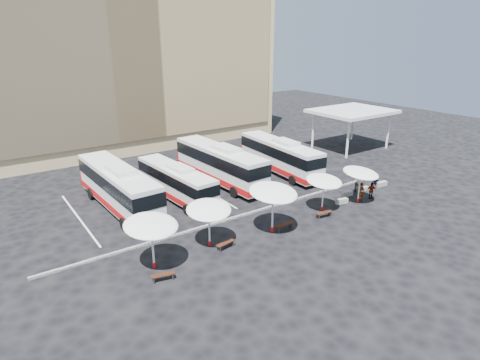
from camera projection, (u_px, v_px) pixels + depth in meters
ground at (251, 217)px, 33.89m from camera, size 120.00×120.00×0.00m
sandstone_building at (112, 49)px, 54.13m from camera, size 42.00×18.25×29.60m
service_canopy at (352, 112)px, 52.86m from camera, size 10.00×8.00×5.20m
curb_divider at (247, 214)px, 34.25m from camera, size 34.00×0.25×0.15m
bay_lines at (203, 189)px, 40.05m from camera, size 24.15×12.00×0.01m
bus_0 at (118, 186)px, 34.79m from camera, size 3.39×13.05×4.11m
bus_1 at (176, 181)px, 36.98m from camera, size 3.09×10.89×3.41m
bus_2 at (220, 163)px, 41.13m from camera, size 3.43×13.00×4.09m
bus_3 at (280, 155)px, 44.23m from camera, size 3.42×12.32×3.87m
sunshade_0 at (151, 226)px, 25.38m from camera, size 4.48×4.51×3.63m
sunshade_1 at (209, 210)px, 28.26m from camera, size 3.86×3.89×3.36m
sunshade_2 at (273, 193)px, 30.13m from camera, size 4.38×4.42×3.89m
sunshade_3 at (324, 181)px, 34.16m from camera, size 3.14×3.18×3.21m
sunshade_4 at (361, 173)px, 35.79m from camera, size 4.24×4.26×3.34m
wood_bench_0 at (163, 276)px, 24.95m from camera, size 1.52×0.71×0.45m
wood_bench_1 at (225, 244)px, 28.72m from camera, size 1.59×0.67×0.47m
wood_bench_2 at (284, 225)px, 31.47m from camera, size 1.62×0.46×0.49m
wood_bench_3 at (324, 213)px, 33.63m from camera, size 1.59×0.63×0.47m
conc_bench_0 at (342, 201)px, 36.49m from camera, size 1.23×0.61×0.44m
conc_bench_1 at (347, 194)px, 38.20m from camera, size 1.23×0.59×0.44m
conc_bench_2 at (363, 189)px, 39.45m from camera, size 1.11×0.53×0.40m
conc_bench_3 at (382, 184)px, 40.68m from camera, size 1.25×0.49×0.46m
passenger_0 at (361, 192)px, 36.66m from camera, size 0.70×0.49×1.81m
passenger_1 at (356, 183)px, 39.03m from camera, size 1.08×1.01×1.76m
passenger_2 at (371, 191)px, 37.44m from camera, size 0.98×0.78×1.56m
passenger_3 at (375, 181)px, 39.84m from camera, size 1.06×0.63×1.61m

